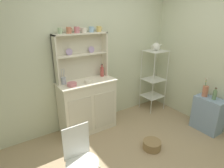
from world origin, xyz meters
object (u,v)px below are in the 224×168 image
at_px(side_shelf_blue, 208,114).
at_px(oil_bottle, 215,95).
at_px(bakers_rack, 154,75).
at_px(floor_basket, 152,145).
at_px(jam_bottle, 102,71).
at_px(flower_vase, 205,91).
at_px(cup_sage_0, 60,31).
at_px(bowl_mixing_large, 72,84).
at_px(hutch_shelf_unit, 81,53).
at_px(hutch_cabinet, 88,105).
at_px(porcelain_teapot, 156,47).
at_px(utensil_jar, 64,80).
at_px(wire_chair, 80,155).

relative_size(side_shelf_blue, oil_bottle, 2.92).
height_order(side_shelf_blue, oil_bottle, oil_bottle).
height_order(bakers_rack, floor_basket, bakers_rack).
xyz_separation_m(jam_bottle, oil_bottle, (1.40, -1.33, -0.31)).
bearing_deg(flower_vase, cup_sage_0, 150.07).
height_order(bowl_mixing_large, jam_bottle, jam_bottle).
bearing_deg(floor_basket, cup_sage_0, 127.59).
distance_m(hutch_shelf_unit, oil_bottle, 2.35).
xyz_separation_m(bakers_rack, jam_bottle, (-1.17, 0.14, 0.24)).
bearing_deg(jam_bottle, hutch_cabinet, -166.45).
bearing_deg(side_shelf_blue, cup_sage_0, 147.65).
bearing_deg(bowl_mixing_large, hutch_cabinet, 14.53).
relative_size(bakers_rack, cup_sage_0, 14.57).
height_order(hutch_shelf_unit, porcelain_teapot, hutch_shelf_unit).
distance_m(hutch_shelf_unit, side_shelf_blue, 2.46).
distance_m(hutch_shelf_unit, cup_sage_0, 0.50).
relative_size(hutch_cabinet, bakers_rack, 0.76).
height_order(bakers_rack, bowl_mixing_large, bakers_rack).
bearing_deg(utensil_jar, hutch_cabinet, -12.40).
relative_size(hutch_shelf_unit, bowl_mixing_large, 5.97).
distance_m(hutch_shelf_unit, bakers_rack, 1.66).
relative_size(bowl_mixing_large, porcelain_teapot, 0.62).
xyz_separation_m(bakers_rack, wire_chair, (-2.19, -1.08, -0.25)).
distance_m(hutch_cabinet, flower_vase, 2.07).
bearing_deg(utensil_jar, cup_sage_0, 54.92).
bearing_deg(jam_bottle, oil_bottle, -43.63).
xyz_separation_m(porcelain_teapot, oil_bottle, (0.23, -1.19, -0.66)).
distance_m(bowl_mixing_large, oil_bottle, 2.36).
xyz_separation_m(hutch_cabinet, bowl_mixing_large, (-0.28, -0.07, 0.47)).
distance_m(side_shelf_blue, oil_bottle, 0.40).
bearing_deg(utensil_jar, hutch_shelf_unit, 13.41).
relative_size(wire_chair, jam_bottle, 3.80).
relative_size(jam_bottle, porcelain_teapot, 0.91).
bearing_deg(jam_bottle, floor_basket, -79.49).
bearing_deg(bowl_mixing_large, cup_sage_0, 102.85).
relative_size(bakers_rack, floor_basket, 4.62).
relative_size(bowl_mixing_large, utensil_jar, 0.60).
distance_m(cup_sage_0, porcelain_teapot, 1.90).
height_order(wire_chair, bowl_mixing_large, bowl_mixing_large).
bearing_deg(floor_basket, flower_vase, -1.74).
bearing_deg(hutch_cabinet, oil_bottle, -35.35).
xyz_separation_m(hutch_shelf_unit, bakers_rack, (1.53, -0.22, -0.60)).
height_order(utensil_jar, porcelain_teapot, porcelain_teapot).
relative_size(side_shelf_blue, floor_basket, 2.21).
relative_size(hutch_cabinet, utensil_jar, 3.88).
height_order(hutch_cabinet, cup_sage_0, cup_sage_0).
distance_m(hutch_cabinet, porcelain_teapot, 1.77).
relative_size(hutch_cabinet, cup_sage_0, 11.03).
bearing_deg(hutch_shelf_unit, porcelain_teapot, -8.11).
bearing_deg(wire_chair, utensil_jar, 41.94).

